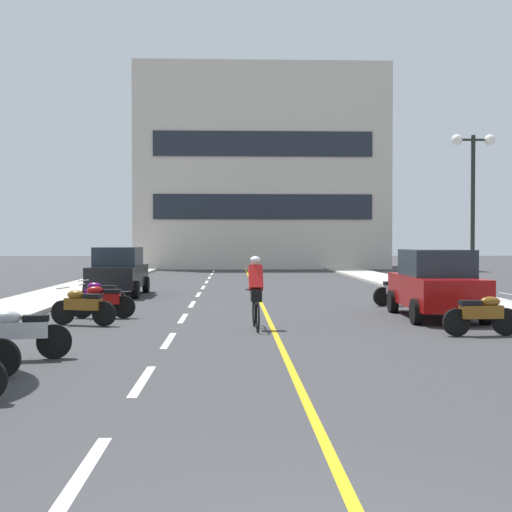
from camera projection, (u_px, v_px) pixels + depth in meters
name	position (u px, v px, depth m)	size (l,w,h in m)	color
ground_plane	(251.00, 297.00, 24.95)	(140.00, 140.00, 0.00)	#38383A
curb_left	(74.00, 290.00, 27.70)	(2.40, 72.00, 0.12)	#B7B2A8
curb_right	(422.00, 289.00, 28.19)	(2.40, 72.00, 0.12)	#B7B2A8
lane_dash_0	(81.00, 475.00, 5.89)	(0.14, 2.20, 0.01)	silver
lane_dash_1	(143.00, 380.00, 9.89)	(0.14, 2.20, 0.01)	silver
lane_dash_2	(169.00, 340.00, 13.89)	(0.14, 2.20, 0.01)	silver
lane_dash_3	(183.00, 318.00, 17.88)	(0.14, 2.20, 0.01)	silver
lane_dash_4	(192.00, 304.00, 21.88)	(0.14, 2.20, 0.01)	silver
lane_dash_5	(198.00, 294.00, 25.88)	(0.14, 2.20, 0.01)	silver
lane_dash_6	(203.00, 287.00, 29.87)	(0.14, 2.20, 0.01)	silver
lane_dash_7	(207.00, 282.00, 33.87)	(0.14, 2.20, 0.01)	silver
lane_dash_8	(209.00, 278.00, 37.87)	(0.14, 2.20, 0.01)	silver
lane_dash_9	(212.00, 274.00, 41.86)	(0.14, 2.20, 0.01)	silver
lane_dash_10	(213.00, 271.00, 45.86)	(0.14, 2.20, 0.01)	silver
lane_dash_11	(215.00, 269.00, 49.86)	(0.14, 2.20, 0.01)	silver
centre_line_yellow	(255.00, 291.00, 27.95)	(0.12, 66.00, 0.01)	gold
office_building	(261.00, 171.00, 52.94)	(18.85, 8.39, 15.13)	beige
street_lamp_mid	(473.00, 180.00, 22.40)	(1.46, 0.36, 5.46)	black
parked_car_near	(436.00, 284.00, 17.96)	(2.02, 4.25, 1.82)	black
parked_car_mid	(118.00, 271.00, 25.40)	(1.93, 4.21, 1.82)	black
motorcycle_3	(20.00, 333.00, 11.57)	(1.68, 0.65, 0.92)	black
motorcycle_4	(482.00, 314.00, 14.55)	(1.70, 0.60, 0.92)	black
motorcycle_5	(83.00, 306.00, 16.37)	(1.66, 0.73, 0.92)	black
motorcycle_6	(103.00, 301.00, 17.88)	(1.70, 0.60, 0.92)	black
motorcycle_7	(100.00, 296.00, 19.52)	(1.66, 0.72, 0.92)	black
motorcycle_8	(398.00, 291.00, 21.42)	(1.67, 0.69, 0.92)	black
cyclist_rider	(256.00, 291.00, 15.69)	(0.42, 1.77, 1.71)	black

